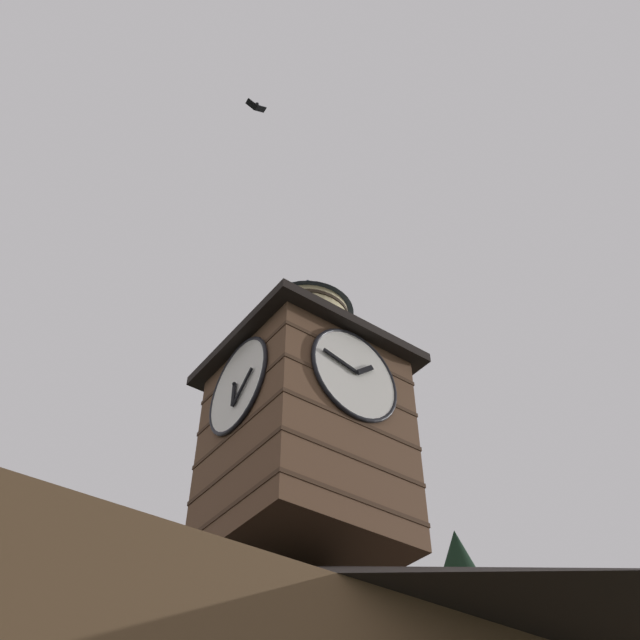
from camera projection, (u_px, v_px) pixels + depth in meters
name	position (u px, v px, depth m)	size (l,w,h in m)	color
clock_tower	(305.00, 424.00, 17.11)	(4.44, 4.44, 8.32)	brown
flying_bird_high	(256.00, 106.00, 20.47)	(0.61, 0.28, 0.15)	black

